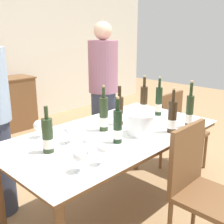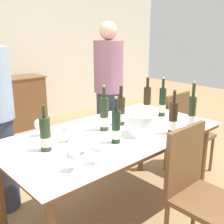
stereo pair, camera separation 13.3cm
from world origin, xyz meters
The scene contains 19 objects.
ground_plane centered at (0.00, 0.00, 0.00)m, with size 12.00×12.00×0.00m, color #A37F56.
dining_table centered at (0.00, 0.00, 0.70)m, with size 1.82×0.97×0.77m.
ice_bucket centered at (0.14, -0.18, 0.86)m, with size 0.22×0.22×0.17m.
wine_bottle_0 centered at (0.57, -0.37, 0.91)m, with size 0.06×0.06×0.41m.
wine_bottle_1 centered at (0.69, 0.02, 0.91)m, with size 0.07×0.07×0.38m.
wine_bottle_2 centered at (0.36, -0.34, 0.90)m, with size 0.07×0.07×0.37m.
wine_bottle_3 centered at (-0.11, -0.17, 0.89)m, with size 0.07×0.07×0.35m.
wine_bottle_4 centered at (-0.57, 0.06, 0.89)m, with size 0.08×0.08×0.33m.
wine_bottle_5 centered at (0.21, 0.11, 0.89)m, with size 0.07×0.07×0.35m.
wine_bottle_6 centered at (0.56, 0.11, 0.91)m, with size 0.07×0.07×0.40m.
wine_bottle_7 centered at (0.00, 0.10, 0.91)m, with size 0.07×0.07×0.39m.
wine_glass_0 centered at (-0.41, -0.16, 0.86)m, with size 0.08×0.08×0.13m.
wine_glass_1 centered at (-0.46, 0.34, 0.87)m, with size 0.09×0.09×0.14m.
wine_glass_2 centered at (-0.37, 0.08, 0.87)m, with size 0.08×0.08×0.14m.
wine_glass_3 centered at (-0.60, -0.31, 0.87)m, with size 0.08×0.08×0.14m.
wine_glass_4 centered at (-0.45, -0.34, 0.87)m, with size 0.07×0.07×0.14m.
chair_right_end centered at (1.21, 0.08, 0.51)m, with size 0.42×0.42×0.89m.
chair_near_front centered at (0.14, -0.71, 0.54)m, with size 0.42×0.42×0.95m.
person_guest_left centered at (0.63, 0.75, 0.84)m, with size 0.33×0.33×1.68m.
Camera 2 is at (-1.46, -1.59, 1.59)m, focal length 45.00 mm.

